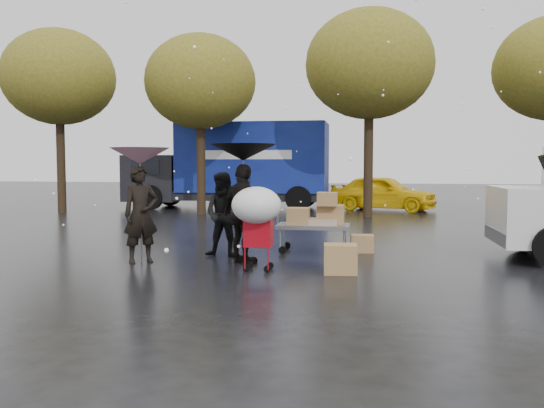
% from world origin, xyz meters
% --- Properties ---
extents(ground, '(90.00, 90.00, 0.00)m').
position_xyz_m(ground, '(0.00, 0.00, 0.00)').
color(ground, black).
rests_on(ground, ground).
extents(person_pink, '(0.78, 0.75, 1.81)m').
position_xyz_m(person_pink, '(-1.66, -0.09, 0.90)').
color(person_pink, black).
rests_on(person_pink, ground).
extents(person_middle, '(0.86, 0.69, 1.68)m').
position_xyz_m(person_middle, '(-0.29, 0.81, 0.84)').
color(person_middle, black).
rests_on(person_middle, ground).
extents(person_black, '(1.13, 1.03, 1.85)m').
position_xyz_m(person_black, '(0.25, 0.14, 0.92)').
color(person_black, black).
rests_on(person_black, ground).
extents(umbrella_pink, '(1.10, 1.10, 2.15)m').
position_xyz_m(umbrella_pink, '(-1.66, -0.09, 1.99)').
color(umbrella_pink, '#4C4C4C').
rests_on(umbrella_pink, ground).
extents(umbrella_black, '(1.21, 1.21, 2.21)m').
position_xyz_m(umbrella_black, '(0.25, 0.14, 2.06)').
color(umbrella_black, '#4C4C4C').
rests_on(umbrella_black, ground).
extents(vendor_cart, '(1.52, 0.80, 1.27)m').
position_xyz_m(vendor_cart, '(1.48, 1.67, 0.73)').
color(vendor_cart, slate).
rests_on(vendor_cart, ground).
extents(shopping_cart, '(0.84, 0.84, 1.46)m').
position_xyz_m(shopping_cart, '(0.66, -0.68, 1.06)').
color(shopping_cart, '#AC0916').
rests_on(shopping_cart, ground).
extents(blue_truck, '(8.30, 2.60, 3.50)m').
position_xyz_m(blue_truck, '(-2.98, 12.96, 1.76)').
color(blue_truck, navy).
rests_on(blue_truck, ground).
extents(box_ground_near, '(0.58, 0.48, 0.49)m').
position_xyz_m(box_ground_near, '(2.07, -0.56, 0.25)').
color(box_ground_near, '#956441').
rests_on(box_ground_near, ground).
extents(box_ground_far, '(0.50, 0.40, 0.36)m').
position_xyz_m(box_ground_far, '(2.40, 1.88, 0.18)').
color(box_ground_far, '#956441').
rests_on(box_ground_far, ground).
extents(yellow_taxi, '(4.45, 2.91, 1.41)m').
position_xyz_m(yellow_taxi, '(3.09, 12.87, 0.70)').
color(yellow_taxi, yellow).
rests_on(yellow_taxi, ground).
extents(tree_row, '(21.60, 4.40, 7.12)m').
position_xyz_m(tree_row, '(-0.47, 10.00, 5.02)').
color(tree_row, black).
rests_on(tree_row, ground).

